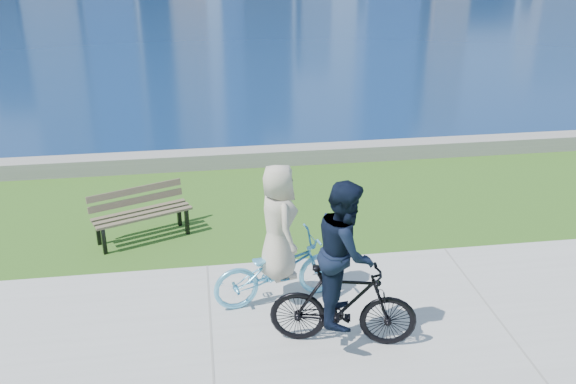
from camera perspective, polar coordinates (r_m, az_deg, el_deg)
name	(u,v)px	position (r m, az deg, el deg)	size (l,w,h in m)	color
ground	(211,332)	(9.01, -6.87, -12.22)	(320.00, 320.00, 0.00)	#2B5516
concrete_path	(211,331)	(9.00, -6.88, -12.17)	(80.00, 3.50, 0.02)	#A9A9A4
seawall	(201,159)	(14.44, -7.75, 2.88)	(90.00, 0.50, 0.35)	gray
park_bench	(140,210)	(11.37, -13.02, -1.53)	(1.77, 1.15, 0.87)	black
cyclist_woman	(278,252)	(9.16, -0.86, -5.40)	(1.05, 2.03, 2.12)	#60C0EA
cyclist_man	(344,279)	(8.22, 5.02, -7.72)	(0.98, 1.98, 2.31)	black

